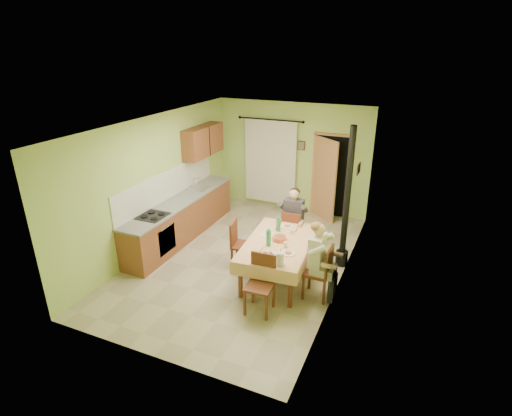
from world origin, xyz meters
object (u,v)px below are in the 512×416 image
at_px(dining_table, 278,260).
at_px(chair_near, 260,296).
at_px(man_far, 293,214).
at_px(stove_flue, 345,218).
at_px(chair_far, 292,240).
at_px(chair_right, 318,282).
at_px(man_right, 319,252).
at_px(chair_left, 242,254).

xyz_separation_m(dining_table, chair_near, (0.08, -1.08, -0.09)).
height_order(man_far, stove_flue, stove_flue).
xyz_separation_m(chair_far, chair_near, (0.16, -2.13, 0.00)).
bearing_deg(chair_right, man_right, 90.00).
height_order(dining_table, man_far, man_far).
relative_size(man_right, stove_flue, 0.50).
distance_m(chair_left, man_far, 1.34).
height_order(dining_table, stove_flue, stove_flue).
bearing_deg(chair_near, stove_flue, -117.18).
bearing_deg(chair_far, chair_left, -128.70).
bearing_deg(man_far, chair_far, -90.00).
relative_size(chair_near, chair_left, 1.02).
relative_size(dining_table, stove_flue, 0.72).
xyz_separation_m(chair_right, stove_flue, (0.16, 1.26, 0.73)).
bearing_deg(chair_far, stove_flue, -8.47).
distance_m(man_far, stove_flue, 1.10).
bearing_deg(chair_far, chair_right, -58.76).
height_order(dining_table, man_right, man_right).
bearing_deg(chair_right, man_far, 34.92).
height_order(dining_table, chair_left, chair_left).
relative_size(chair_far, stove_flue, 0.34).
bearing_deg(chair_far, chair_near, -88.55).
bearing_deg(man_far, man_right, -59.41).
distance_m(dining_table, man_right, 1.02).
height_order(chair_right, man_right, man_right).
relative_size(chair_left, stove_flue, 0.35).
bearing_deg(chair_near, man_right, -137.15).
height_order(chair_far, man_right, man_right).
height_order(chair_near, man_far, man_far).
bearing_deg(dining_table, stove_flue, 38.57).
relative_size(chair_near, stove_flue, 0.35).
distance_m(chair_far, chair_left, 1.20).
distance_m(dining_table, stove_flue, 1.52).
distance_m(chair_far, man_right, 1.75).
relative_size(dining_table, chair_far, 2.11).
relative_size(chair_left, man_far, 0.70).
height_order(dining_table, chair_near, chair_near).
distance_m(man_right, stove_flue, 1.28).
height_order(chair_far, chair_near, chair_near).
bearing_deg(man_right, dining_table, 70.47).
relative_size(dining_table, man_far, 1.46).
bearing_deg(man_right, man_far, 34.52).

